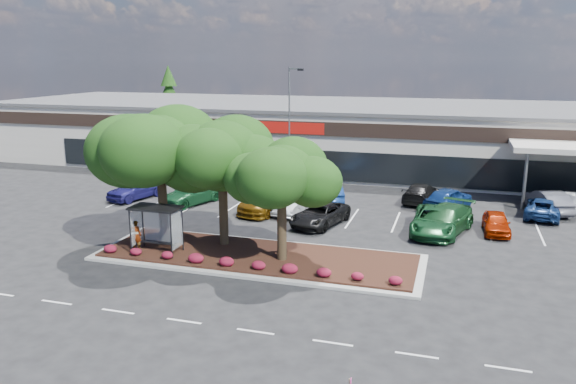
# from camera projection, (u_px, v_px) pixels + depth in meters

# --- Properties ---
(ground) EXTENTS (160.00, 160.00, 0.00)m
(ground) POSITION_uv_depth(u_px,v_px,m) (269.00, 291.00, 26.66)
(ground) COLOR black
(ground) RESTS_ON ground
(retail_store) EXTENTS (80.40, 25.20, 6.25)m
(retail_store) POSITION_uv_depth(u_px,v_px,m) (376.00, 135.00, 57.46)
(retail_store) COLOR beige
(retail_store) RESTS_ON ground
(landscape_island) EXTENTS (18.00, 6.00, 0.26)m
(landscape_island) POSITION_uv_depth(u_px,v_px,m) (258.00, 257.00, 30.92)
(landscape_island) COLOR #A5A5A0
(landscape_island) RESTS_ON ground
(lane_markings) EXTENTS (33.12, 20.06, 0.01)m
(lane_markings) POSITION_uv_depth(u_px,v_px,m) (318.00, 229.00, 36.40)
(lane_markings) COLOR silver
(lane_markings) RESTS_ON ground
(shrub_row) EXTENTS (17.00, 0.80, 0.50)m
(shrub_row) POSITION_uv_depth(u_px,v_px,m) (244.00, 263.00, 28.88)
(shrub_row) COLOR maroon
(shrub_row) RESTS_ON landscape_island
(bus_shelter) EXTENTS (2.75, 1.55, 2.59)m
(bus_shelter) POSITION_uv_depth(u_px,v_px,m) (157.00, 216.00, 30.99)
(bus_shelter) COLOR black
(bus_shelter) RESTS_ON landscape_island
(island_tree_west) EXTENTS (7.20, 7.20, 7.89)m
(island_tree_west) POSITION_uv_depth(u_px,v_px,m) (161.00, 176.00, 32.14)
(island_tree_west) COLOR black
(island_tree_west) RESTS_ON landscape_island
(island_tree_mid) EXTENTS (6.60, 6.60, 7.32)m
(island_tree_mid) POSITION_uv_depth(u_px,v_px,m) (223.00, 182.00, 31.86)
(island_tree_mid) COLOR black
(island_tree_mid) RESTS_ON landscape_island
(island_tree_east) EXTENTS (5.80, 5.80, 6.50)m
(island_tree_east) POSITION_uv_depth(u_px,v_px,m) (282.00, 200.00, 29.43)
(island_tree_east) COLOR black
(island_tree_east) RESTS_ON landscape_island
(conifer_north_west) EXTENTS (4.40, 4.40, 10.00)m
(conifer_north_west) POSITION_uv_depth(u_px,v_px,m) (170.00, 102.00, 76.79)
(conifer_north_west) COLOR black
(conifer_north_west) RESTS_ON ground
(person_waiting) EXTENTS (0.68, 0.49, 1.73)m
(person_waiting) POSITION_uv_depth(u_px,v_px,m) (136.00, 235.00, 31.42)
(person_waiting) COLOR #594C47
(person_waiting) RESTS_ON landscape_island
(light_pole) EXTENTS (1.39, 0.84, 10.10)m
(light_pole) POSITION_uv_depth(u_px,v_px,m) (291.00, 136.00, 46.64)
(light_pole) COLOR #A5A5A0
(light_pole) RESTS_ON ground
(car_0) EXTENTS (3.25, 5.29, 1.68)m
(car_0) POSITION_uv_depth(u_px,v_px,m) (136.00, 188.00, 44.08)
(car_0) COLOR navy
(car_0) RESTS_ON ground
(car_1) EXTENTS (3.98, 5.97, 1.61)m
(car_1) POSITION_uv_depth(u_px,v_px,m) (191.00, 193.00, 42.55)
(car_1) COLOR #184F29
(car_1) RESTS_ON ground
(car_2) EXTENTS (3.68, 6.31, 1.72)m
(car_2) POSITION_uv_depth(u_px,v_px,m) (269.00, 200.00, 40.38)
(car_2) COLOR #643F0A
(car_2) RESTS_ON ground
(car_3) EXTENTS (2.59, 5.05, 1.58)m
(car_3) POSITION_uv_depth(u_px,v_px,m) (297.00, 202.00, 39.96)
(car_3) COLOR #B8BDC6
(car_3) RESTS_ON ground
(car_4) EXTENTS (3.61, 5.63, 1.44)m
(car_4) POSITION_uv_depth(u_px,v_px,m) (320.00, 214.00, 37.09)
(car_4) COLOR black
(car_4) RESTS_ON ground
(car_5) EXTENTS (2.86, 5.95, 1.64)m
(car_5) POSITION_uv_depth(u_px,v_px,m) (435.00, 221.00, 35.33)
(car_5) COLOR #144521
(car_5) RESTS_ON ground
(car_6) EXTENTS (4.10, 6.38, 1.72)m
(car_6) POSITION_uv_depth(u_px,v_px,m) (445.00, 220.00, 35.33)
(car_6) COLOR #1A4923
(car_6) RESTS_ON ground
(car_7) EXTENTS (1.71, 3.96, 1.33)m
(car_7) POSITION_uv_depth(u_px,v_px,m) (496.00, 223.00, 35.42)
(car_7) COLOR #971E01
(car_7) RESTS_ON ground
(car_9) EXTENTS (2.32, 4.65, 1.47)m
(car_9) POSITION_uv_depth(u_px,v_px,m) (222.00, 178.00, 48.26)
(car_9) COLOR black
(car_9) RESTS_ON ground
(car_10) EXTENTS (3.38, 5.34, 1.69)m
(car_10) POSITION_uv_depth(u_px,v_px,m) (288.00, 185.00, 45.08)
(car_10) COLOR brown
(car_10) RESTS_ON ground
(car_11) EXTENTS (4.79, 6.67, 1.69)m
(car_11) POSITION_uv_depth(u_px,v_px,m) (301.00, 176.00, 48.68)
(car_11) COLOR navy
(car_11) RESTS_ON ground
(car_12) EXTENTS (2.92, 4.46, 1.39)m
(car_12) POSITION_uv_depth(u_px,v_px,m) (331.00, 192.00, 43.35)
(car_12) COLOR navy
(car_12) RESTS_ON ground
(car_13) EXTENTS (2.85, 5.30, 1.46)m
(car_13) POSITION_uv_depth(u_px,v_px,m) (421.00, 193.00, 43.02)
(car_13) COLOR black
(car_13) RESTS_ON ground
(car_14) EXTENTS (3.81, 5.24, 1.66)m
(car_14) POSITION_uv_depth(u_px,v_px,m) (448.00, 199.00, 40.81)
(car_14) COLOR navy
(car_14) RESTS_ON ground
(car_15) EXTENTS (3.03, 5.18, 1.35)m
(car_15) POSITION_uv_depth(u_px,v_px,m) (543.00, 208.00, 38.94)
(car_15) COLOR navy
(car_15) RESTS_ON ground
(car_16) EXTENTS (3.11, 5.22, 1.62)m
(car_16) POSITION_uv_depth(u_px,v_px,m) (547.00, 201.00, 40.18)
(car_16) COLOR #5A5A62
(car_16) RESTS_ON ground
(car_17) EXTENTS (2.69, 4.36, 1.36)m
(car_17) POSITION_uv_depth(u_px,v_px,m) (576.00, 201.00, 40.84)
(car_17) COLOR #585A60
(car_17) RESTS_ON ground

